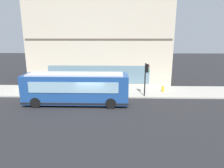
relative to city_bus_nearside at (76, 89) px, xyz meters
name	(u,v)px	position (x,y,z in m)	size (l,w,h in m)	color
ground	(92,106)	(-0.66, -1.55, -1.55)	(120.00, 120.00, 0.00)	#262628
sidewalk_curb	(97,91)	(4.39, -1.55, -1.48)	(4.89, 40.00, 0.15)	#B2ADA3
building_corner	(101,43)	(10.40, -1.55, 3.99)	(7.19, 18.93, 11.10)	beige
city_bus_nearside	(76,89)	(0.00, 0.00, 0.00)	(2.64, 10.05, 3.07)	#1E478C
traffic_light_near_corner	(146,73)	(2.46, -7.11, 1.11)	(0.32, 0.49, 3.60)	black
fire_hydrant	(163,89)	(4.13, -9.34, -1.04)	(0.35, 0.35, 0.74)	yellow
pedestrian_near_building_entrance	(70,81)	(5.03, 1.83, -0.43)	(0.32, 0.32, 1.70)	#99994C
pedestrian_walking_along_curb	(88,85)	(3.22, -0.71, -0.43)	(0.32, 0.32, 1.69)	black
pedestrian_near_hydrant	(25,82)	(4.39, 7.05, -0.38)	(0.32, 0.32, 1.78)	#99994C
pedestrian_by_light_pole	(71,86)	(2.75, 1.19, -0.40)	(0.32, 0.32, 1.74)	#B23338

